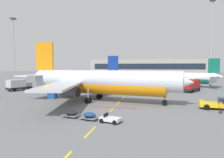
# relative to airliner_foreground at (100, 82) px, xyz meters

# --- Properties ---
(ground) EXTENTS (400.00, 400.00, 0.00)m
(ground) POSITION_rel_airliner_foreground_xyz_m (25.77, 12.27, -3.95)
(ground) COLOR slate
(apron_paint_markings) EXTENTS (8.00, 93.33, 0.01)m
(apron_paint_markings) POSITION_rel_airliner_foreground_xyz_m (3.77, 8.71, -3.95)
(apron_paint_markings) COLOR yellow
(apron_paint_markings) RESTS_ON ground
(airliner_foreground) EXTENTS (34.75, 34.15, 12.20)m
(airliner_foreground) POSITION_rel_airliner_foreground_xyz_m (0.00, 0.00, 0.00)
(airliner_foreground) COLOR silver
(airliner_foreground) RESTS_ON ground
(pushback_tug) EXTENTS (6.34, 3.86, 2.08)m
(pushback_tug) POSITION_rel_airliner_foreground_xyz_m (21.12, -3.55, -3.05)
(pushback_tug) COLOR yellow
(pushback_tug) RESTS_ON ground
(airliner_mid_left) EXTENTS (30.57, 30.04, 10.74)m
(airliner_mid_left) POSITION_rel_airliner_foreground_xyz_m (-16.18, 34.33, -0.47)
(airliner_mid_left) COLOR silver
(airliner_mid_left) RESTS_ON ground
(airliner_far_right) EXTENTS (25.81, 24.57, 9.40)m
(airliner_far_right) POSITION_rel_airliner_foreground_xyz_m (19.48, 35.43, -0.91)
(airliner_far_right) COLOR silver
(airliner_far_right) RESTS_ON ground
(catering_truck) EXTENTS (5.62, 7.25, 3.14)m
(catering_truck) POSITION_rel_airliner_foreground_xyz_m (20.55, 20.23, -2.30)
(catering_truck) COLOR black
(catering_truck) RESTS_ON ground
(fuel_service_truck) EXTENTS (4.75, 7.40, 3.14)m
(fuel_service_truck) POSITION_rel_airliner_foreground_xyz_m (-27.60, 13.24, -2.30)
(fuel_service_truck) COLOR black
(fuel_service_truck) RESTS_ON ground
(baggage_train) EXTENTS (8.68, 3.75, 1.14)m
(baggage_train) POSITION_rel_airliner_foreground_xyz_m (2.20, -14.23, -3.42)
(baggage_train) COLOR silver
(baggage_train) RESTS_ON ground
(ground_crew_worker) EXTENTS (0.70, 0.31, 1.75)m
(ground_crew_worker) POSITION_rel_airliner_foreground_xyz_m (20.18, -7.01, -2.94)
(ground_crew_worker) COLOR #232328
(ground_crew_worker) RESTS_ON ground
(uld_cargo_container) EXTENTS (1.74, 1.71, 1.60)m
(uld_cargo_container) POSITION_rel_airliner_foreground_xyz_m (-11.25, 1.67, -3.15)
(uld_cargo_container) COLOR #194C9E
(uld_cargo_container) RESTS_ON ground
(apron_light_mast_near) EXTENTS (1.80, 1.80, 25.10)m
(apron_light_mast_near) POSITION_rel_airliner_foreground_xyz_m (-42.16, 31.48, 11.64)
(apron_light_mast_near) COLOR slate
(apron_light_mast_near) RESTS_ON ground
(apron_light_mast_far) EXTENTS (1.80, 1.80, 30.20)m
(apron_light_mast_far) POSITION_rel_airliner_foreground_xyz_m (30.21, 40.08, 14.40)
(apron_light_mast_far) COLOR slate
(apron_light_mast_far) RESTS_ON ground
(terminal_satellite) EXTENTS (89.11, 22.72, 13.50)m
(terminal_satellite) POSITION_rel_airliner_foreground_xyz_m (5.32, 131.53, 2.02)
(terminal_satellite) COLOR #9E998E
(terminal_satellite) RESTS_ON ground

